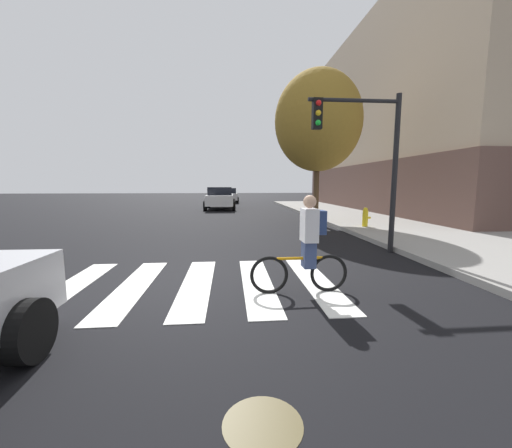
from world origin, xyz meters
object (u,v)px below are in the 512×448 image
at_px(manhole_cover, 263,424).
at_px(cyclist, 307,245).
at_px(sedan_mid, 220,198).
at_px(traffic_light_near, 366,146).
at_px(fire_hydrant, 365,217).
at_px(street_tree_near, 318,121).
at_px(sedan_far, 228,195).

bearing_deg(manhole_cover, cyclist, 69.42).
distance_m(sedan_mid, traffic_light_near, 16.01).
relative_size(manhole_cover, fire_hydrant, 0.82).
xyz_separation_m(cyclist, street_tree_near, (2.73, 8.91, 3.84)).
bearing_deg(manhole_cover, sedan_mid, 92.45).
distance_m(manhole_cover, cyclist, 3.18).
relative_size(sedan_far, street_tree_near, 0.62).
height_order(traffic_light_near, fire_hydrant, traffic_light_near).
xyz_separation_m(sedan_far, fire_hydrant, (5.65, -19.40, -0.23)).
bearing_deg(cyclist, sedan_far, 93.08).
xyz_separation_m(manhole_cover, cyclist, (1.08, 2.87, 0.84)).
distance_m(fire_hydrant, street_tree_near, 4.84).
distance_m(cyclist, traffic_light_near, 4.18).
xyz_separation_m(cyclist, traffic_light_near, (2.28, 2.87, 2.02)).
distance_m(traffic_light_near, street_tree_near, 6.32).
bearing_deg(cyclist, street_tree_near, 72.98).
relative_size(sedan_far, traffic_light_near, 1.03).
bearing_deg(fire_hydrant, cyclist, -121.40).
bearing_deg(sedan_mid, traffic_light_near, -74.48).
distance_m(sedan_far, fire_hydrant, 20.21).
xyz_separation_m(sedan_mid, street_tree_near, (4.70, -9.27, 3.83)).
height_order(sedan_mid, cyclist, cyclist).
xyz_separation_m(manhole_cover, fire_hydrant, (5.31, 9.80, 0.53)).
xyz_separation_m(sedan_far, street_tree_near, (4.14, -17.43, 3.92)).
bearing_deg(street_tree_near, manhole_cover, -107.90).
relative_size(manhole_cover, cyclist, 0.37).
bearing_deg(sedan_far, street_tree_near, -76.63).
bearing_deg(sedan_mid, fire_hydrant, -61.12).
bearing_deg(traffic_light_near, fire_hydrant, 64.27).
bearing_deg(fire_hydrant, manhole_cover, -118.44).
bearing_deg(cyclist, sedan_mid, 96.20).
relative_size(traffic_light_near, street_tree_near, 0.61).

